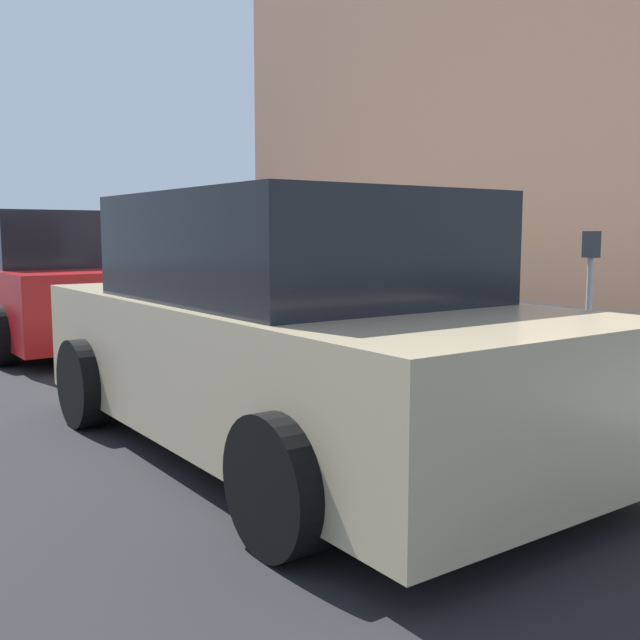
% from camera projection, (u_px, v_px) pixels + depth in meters
% --- Properties ---
extents(ground_plane, '(40.00, 40.00, 0.00)m').
position_uv_depth(ground_plane, '(218.00, 338.00, 9.76)').
color(ground_plane, black).
extents(sidewalk_curb, '(18.00, 5.00, 0.14)m').
position_uv_depth(sidewalk_curb, '(367.00, 320.00, 11.16)').
color(sidewalk_curb, '#9E9B93').
rests_on(sidewalk_curb, ground_plane).
extents(suitcase_black_0, '(0.46, 0.23, 0.88)m').
position_uv_depth(suitcase_black_0, '(478.00, 338.00, 6.82)').
color(suitcase_black_0, black).
rests_on(suitcase_black_0, sidewalk_curb).
extents(suitcase_silver_1, '(0.42, 0.21, 0.77)m').
position_uv_depth(suitcase_silver_1, '(441.00, 333.00, 7.30)').
color(suitcase_silver_1, '#9EA0A8').
rests_on(suitcase_silver_1, sidewalk_curb).
extents(suitcase_maroon_2, '(0.35, 0.26, 0.87)m').
position_uv_depth(suitcase_maroon_2, '(406.00, 327.00, 7.69)').
color(suitcase_maroon_2, maroon).
rests_on(suitcase_maroon_2, sidewalk_curb).
extents(suitcase_olive_3, '(0.41, 0.21, 0.58)m').
position_uv_depth(suitcase_olive_3, '(376.00, 324.00, 8.08)').
color(suitcase_olive_3, '#59601E').
rests_on(suitcase_olive_3, sidewalk_curb).
extents(suitcase_navy_4, '(0.47, 0.23, 0.84)m').
position_uv_depth(suitcase_navy_4, '(354.00, 317.00, 8.59)').
color(suitcase_navy_4, navy).
rests_on(suitcase_navy_4, sidewalk_curb).
extents(suitcase_red_5, '(0.37, 0.22, 0.80)m').
position_uv_depth(suitcase_red_5, '(321.00, 314.00, 8.96)').
color(suitcase_red_5, red).
rests_on(suitcase_red_5, sidewalk_curb).
extents(suitcase_teal_6, '(0.44, 0.26, 1.03)m').
position_uv_depth(suitcase_teal_6, '(306.00, 302.00, 9.43)').
color(suitcase_teal_6, '#0F606B').
rests_on(suitcase_teal_6, sidewalk_curb).
extents(fire_hydrant, '(0.39, 0.21, 0.74)m').
position_uv_depth(fire_hydrant, '(262.00, 296.00, 10.19)').
color(fire_hydrant, red).
rests_on(fire_hydrant, sidewalk_curb).
extents(bollard_post, '(0.16, 0.16, 0.78)m').
position_uv_depth(bollard_post, '(236.00, 293.00, 10.50)').
color(bollard_post, brown).
rests_on(bollard_post, sidewalk_curb).
extents(parking_meter, '(0.12, 0.09, 1.27)m').
position_uv_depth(parking_meter, '(590.00, 284.00, 6.18)').
color(parking_meter, slate).
rests_on(parking_meter, sidewalk_curb).
extents(parked_car_beige_0, '(4.27, 2.15, 1.64)m').
position_uv_depth(parked_car_beige_0, '(294.00, 332.00, 4.75)').
color(parked_car_beige_0, tan).
rests_on(parked_car_beige_0, ground_plane).
extents(parked_car_red_1, '(4.46, 2.18, 1.65)m').
position_uv_depth(parked_car_red_1, '(54.00, 282.00, 9.36)').
color(parked_car_red_1, '#AD1619').
rests_on(parked_car_red_1, ground_plane).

